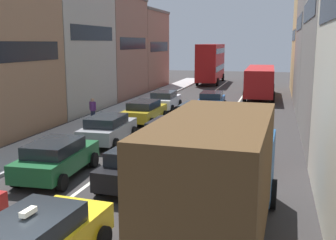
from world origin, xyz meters
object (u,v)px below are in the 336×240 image
at_px(wagon_left_lane_second, 57,158).
at_px(pedestrian_near_kerb, 93,109).
at_px(hatchback_centre_lane_third, 169,133).
at_px(sedan_left_lane_fifth, 164,100).
at_px(sedan_right_lane_behind_truck, 238,150).
at_px(coupe_centre_lane_fourth, 195,114).
at_px(bus_far_queue_secondary, 211,62).
at_px(sedan_left_lane_fourth, 145,111).
at_px(sedan_centre_lane_second, 139,164).
at_px(sedan_left_lane_third, 108,128).
at_px(bus_mid_queue_primary, 260,79).
at_px(sedan_centre_lane_fifth, 212,101).
at_px(removalist_box_truck, 220,174).

relative_size(wagon_left_lane_second, pedestrian_near_kerb, 2.64).
height_order(hatchback_centre_lane_third, sedan_left_lane_fifth, same).
relative_size(sedan_left_lane_fifth, sedan_right_lane_behind_truck, 0.99).
height_order(wagon_left_lane_second, coupe_centre_lane_fourth, same).
relative_size(hatchback_centre_lane_third, pedestrian_near_kerb, 2.63).
distance_m(sedan_left_lane_fifth, bus_far_queue_secondary, 22.38).
relative_size(wagon_left_lane_second, sedan_left_lane_fourth, 1.01).
height_order(sedan_centre_lane_second, sedan_left_lane_fourth, same).
relative_size(wagon_left_lane_second, hatchback_centre_lane_third, 1.00).
bearing_deg(sedan_centre_lane_second, bus_far_queue_secondary, 8.67).
bearing_deg(wagon_left_lane_second, bus_far_queue_secondary, -2.53).
xyz_separation_m(sedan_left_lane_third, bus_mid_queue_primary, (6.91, 20.75, 0.96)).
bearing_deg(bus_mid_queue_primary, wagon_left_lane_second, 164.81).
bearing_deg(pedestrian_near_kerb, bus_far_queue_secondary, 8.40).
distance_m(sedan_left_lane_fourth, sedan_centre_lane_fifth, 7.00).
xyz_separation_m(wagon_left_lane_second, sedan_left_lane_fifth, (-0.29, 16.86, 0.00)).
bearing_deg(sedan_left_lane_third, sedan_left_lane_fifth, -1.72).
bearing_deg(removalist_box_truck, pedestrian_near_kerb, 37.74).
bearing_deg(hatchback_centre_lane_third, coupe_centre_lane_fourth, 0.48).
bearing_deg(bus_far_queue_secondary, pedestrian_near_kerb, 171.80).
xyz_separation_m(hatchback_centre_lane_third, sedan_left_lane_fourth, (-3.24, 5.93, 0.00)).
xyz_separation_m(removalist_box_truck, sedan_left_lane_fifth, (-7.27, 20.75, -1.18)).
bearing_deg(hatchback_centre_lane_third, sedan_left_lane_third, 88.99).
bearing_deg(removalist_box_truck, sedan_left_lane_fifth, 21.14).
distance_m(wagon_left_lane_second, sedan_centre_lane_fifth, 17.77).
height_order(coupe_centre_lane_fourth, bus_mid_queue_primary, bus_mid_queue_primary).
bearing_deg(bus_mid_queue_primary, sedan_right_lane_behind_truck, 179.36).
bearing_deg(sedan_centre_lane_fifth, bus_far_queue_secondary, 6.26).
xyz_separation_m(wagon_left_lane_second, sedan_left_lane_third, (-0.26, 5.66, 0.00)).
distance_m(removalist_box_truck, sedan_centre_lane_second, 5.42).
bearing_deg(sedan_left_lane_fifth, sedan_left_lane_third, 178.27).
distance_m(sedan_right_lane_behind_truck, pedestrian_near_kerb, 12.71).
bearing_deg(sedan_left_lane_fourth, coupe_centre_lane_fourth, -92.94).
bearing_deg(sedan_centre_lane_second, sedan_left_lane_fifth, 15.76).
height_order(sedan_centre_lane_fifth, sedan_left_lane_fifth, same).
bearing_deg(removalist_box_truck, sedan_centre_lane_fifth, 11.43).
bearing_deg(wagon_left_lane_second, sedan_centre_lane_second, -92.37).
distance_m(sedan_centre_lane_fifth, sedan_right_lane_behind_truck, 14.86).
bearing_deg(hatchback_centre_lane_third, removalist_box_truck, -155.25).
distance_m(sedan_left_lane_third, coupe_centre_lane_fourth, 6.54).
height_order(coupe_centre_lane_fourth, pedestrian_near_kerb, pedestrian_near_kerb).
bearing_deg(sedan_left_lane_third, pedestrian_near_kerb, 31.41).
bearing_deg(sedan_centre_lane_second, coupe_centre_lane_fourth, 3.93).
xyz_separation_m(removalist_box_truck, pedestrian_near_kerb, (-10.42, 14.39, -1.03)).
xyz_separation_m(bus_far_queue_secondary, pedestrian_near_kerb, (-3.19, -28.65, -1.88)).
height_order(sedan_left_lane_fourth, bus_mid_queue_primary, bus_mid_queue_primary).
distance_m(sedan_right_lane_behind_truck, bus_mid_queue_primary, 23.43).
height_order(sedan_left_lane_fifth, bus_mid_queue_primary, bus_mid_queue_primary).
bearing_deg(coupe_centre_lane_fourth, sedan_left_lane_fourth, 87.43).
bearing_deg(sedan_left_lane_third, sedan_centre_lane_second, -148.59).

